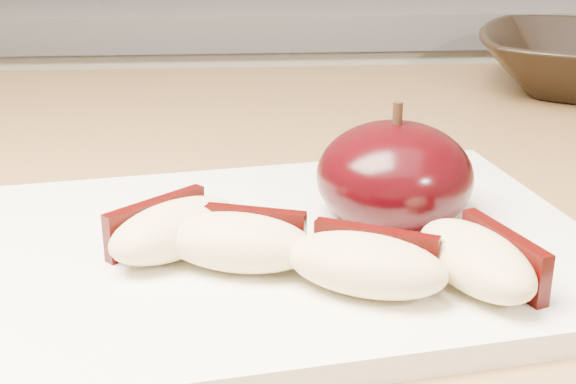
{
  "coord_description": "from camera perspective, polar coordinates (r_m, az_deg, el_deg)",
  "views": [
    {
      "loc": [
        0.02,
        0.01,
        1.08
      ],
      "look_at": [
        0.05,
        0.37,
        0.94
      ],
      "focal_mm": 50.0,
      "sensor_mm": 36.0,
      "label": 1
    }
  ],
  "objects": [
    {
      "name": "back_cabinet",
      "position": [
        1.33,
        -4.59,
        -5.92
      ],
      "size": [
        2.4,
        0.62,
        0.94
      ],
      "color": "silver",
      "rests_on": "ground"
    },
    {
      "name": "cutting_board",
      "position": [
        0.4,
        0.0,
        -4.19
      ],
      "size": [
        0.33,
        0.26,
        0.01
      ],
      "primitive_type": "cube",
      "rotation": [
        0.0,
        0.0,
        0.16
      ],
      "color": "white",
      "rests_on": "island_counter"
    },
    {
      "name": "apple_half",
      "position": [
        0.42,
        7.58,
        1.1
      ],
      "size": [
        0.11,
        0.11,
        0.07
      ],
      "rotation": [
        0.0,
        0.0,
        0.43
      ],
      "color": "black",
      "rests_on": "cutting_board"
    },
    {
      "name": "apple_wedge_a",
      "position": [
        0.38,
        -8.17,
        -2.61
      ],
      "size": [
        0.08,
        0.07,
        0.03
      ],
      "rotation": [
        0.0,
        0.0,
        0.73
      ],
      "color": "beige",
      "rests_on": "cutting_board"
    },
    {
      "name": "apple_wedge_b",
      "position": [
        0.36,
        -3.52,
        -3.49
      ],
      "size": [
        0.08,
        0.05,
        0.03
      ],
      "rotation": [
        0.0,
        0.0,
        -0.31
      ],
      "color": "beige",
      "rests_on": "cutting_board"
    },
    {
      "name": "apple_wedge_c",
      "position": [
        0.34,
        5.61,
        -5.07
      ],
      "size": [
        0.08,
        0.06,
        0.03
      ],
      "rotation": [
        0.0,
        0.0,
        -0.46
      ],
      "color": "beige",
      "rests_on": "cutting_board"
    },
    {
      "name": "apple_wedge_d",
      "position": [
        0.35,
        13.39,
        -4.66
      ],
      "size": [
        0.06,
        0.08,
        0.03
      ],
      "rotation": [
        0.0,
        0.0,
        -1.24
      ],
      "color": "beige",
      "rests_on": "cutting_board"
    }
  ]
}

